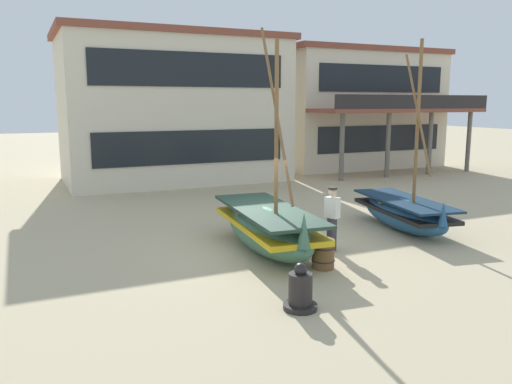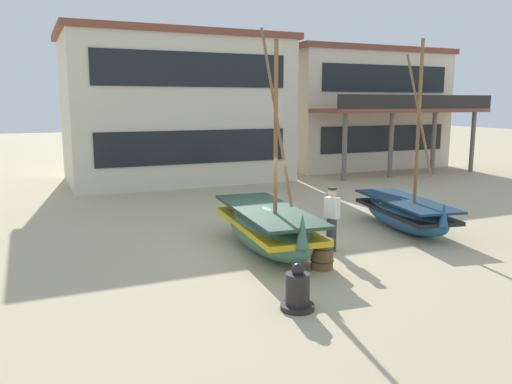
% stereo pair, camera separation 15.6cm
% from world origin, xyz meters
% --- Properties ---
extents(ground_plane, '(120.00, 120.00, 0.00)m').
position_xyz_m(ground_plane, '(0.00, 0.00, 0.00)').
color(ground_plane, tan).
extents(fishing_boat_near_left, '(2.13, 4.32, 5.59)m').
position_xyz_m(fishing_boat_near_left, '(4.67, 0.36, 0.54)').
color(fishing_boat_near_left, '#23517A').
rests_on(fishing_boat_near_left, ground).
extents(fishing_boat_centre_large, '(2.01, 4.82, 5.69)m').
position_xyz_m(fishing_boat_centre_large, '(-0.12, 0.02, 0.63)').
color(fishing_boat_centre_large, '#427056').
rests_on(fishing_boat_centre_large, ground).
extents(fisherman_by_hull, '(0.34, 0.42, 1.68)m').
position_xyz_m(fisherman_by_hull, '(1.42, -0.65, 0.83)').
color(fisherman_by_hull, '#33333D').
rests_on(fisherman_by_hull, ground).
extents(capstan_winch, '(0.65, 0.65, 0.90)m').
position_xyz_m(capstan_winch, '(-1.25, -3.69, 0.35)').
color(capstan_winch, black).
rests_on(capstan_winch, ground).
extents(wooden_barrel, '(0.56, 0.56, 0.70)m').
position_xyz_m(wooden_barrel, '(0.43, -1.81, 0.35)').
color(wooden_barrel, brown).
rests_on(wooden_barrel, ground).
extents(harbor_building_main, '(10.86, 6.04, 7.08)m').
position_xyz_m(harbor_building_main, '(1.23, 13.31, 3.55)').
color(harbor_building_main, beige).
rests_on(harbor_building_main, ground).
extents(harbor_building_annex, '(10.28, 8.52, 6.94)m').
position_xyz_m(harbor_building_annex, '(12.82, 14.61, 3.48)').
color(harbor_building_annex, beige).
rests_on(harbor_building_annex, ground).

